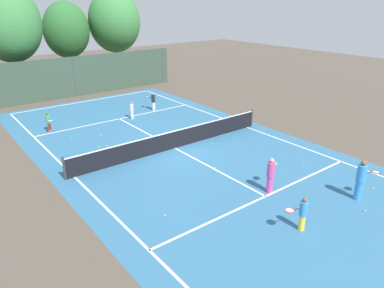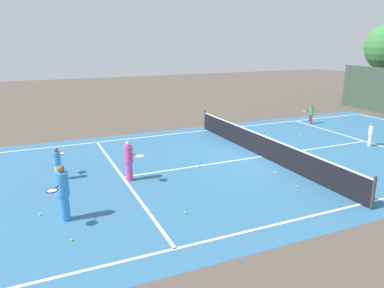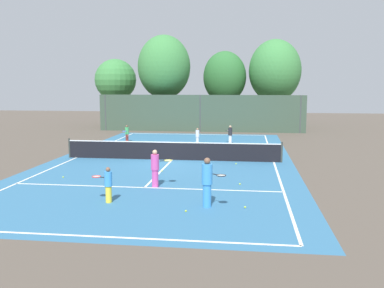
% 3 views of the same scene
% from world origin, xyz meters
% --- Properties ---
extents(ground_plane, '(80.00, 80.00, 0.00)m').
position_xyz_m(ground_plane, '(0.00, 0.00, 0.00)').
color(ground_plane, brown).
extents(court_surface, '(13.00, 25.00, 0.01)m').
position_xyz_m(court_surface, '(0.00, 0.00, 0.00)').
color(court_surface, teal).
rests_on(court_surface, ground_plane).
extents(tennis_net, '(11.90, 0.10, 1.10)m').
position_xyz_m(tennis_net, '(0.00, 0.00, 0.51)').
color(tennis_net, '#333833').
rests_on(tennis_net, ground_plane).
extents(perimeter_fence, '(18.00, 0.12, 3.20)m').
position_xyz_m(perimeter_fence, '(0.00, 14.00, 1.60)').
color(perimeter_fence, '#384C3D').
rests_on(perimeter_fence, ground_plane).
extents(tree_0, '(4.99, 5.24, 8.38)m').
position_xyz_m(tree_0, '(6.62, 19.56, 5.37)').
color(tree_0, brown).
rests_on(tree_0, ground_plane).
extents(tree_2, '(4.20, 3.57, 7.31)m').
position_xyz_m(tree_2, '(1.79, 19.61, 4.78)').
color(tree_2, brown).
rests_on(tree_2, ground_plane).
extents(tree_3, '(4.85, 4.92, 8.60)m').
position_xyz_m(tree_3, '(-3.65, 16.58, 5.67)').
color(tree_3, brown).
rests_on(tree_3, ground_plane).
extents(player_0, '(0.25, 0.25, 1.17)m').
position_xyz_m(player_0, '(0.70, 5.93, 0.60)').
color(player_0, silver).
rests_on(player_0, ground_plane).
extents(player_1, '(0.85, 0.55, 1.27)m').
position_xyz_m(player_1, '(-0.77, -8.66, 0.66)').
color(player_1, yellow).
rests_on(player_1, ground_plane).
extents(player_2, '(0.90, 0.72, 1.70)m').
position_xyz_m(player_2, '(2.75, -8.77, 0.88)').
color(player_2, '#388CD8').
rests_on(player_2, ground_plane).
extents(player_3, '(0.34, 0.83, 1.22)m').
position_xyz_m(player_3, '(-4.47, 6.68, 0.64)').
color(player_3, '#E54C3F').
rests_on(player_3, ground_plane).
extents(player_4, '(0.87, 0.68, 1.53)m').
position_xyz_m(player_4, '(0.41, -6.23, 0.79)').
color(player_4, '#D14799').
rests_on(player_4, ground_plane).
extents(player_5, '(0.53, 0.85, 1.29)m').
position_xyz_m(player_5, '(2.89, 6.76, 0.67)').
color(player_5, silver).
rests_on(player_5, ground_plane).
extents(ball_crate, '(0.48, 0.29, 0.43)m').
position_xyz_m(ball_crate, '(-1.03, 0.80, 0.18)').
color(ball_crate, green).
rests_on(ball_crate, ground_plane).
extents(tennis_ball_0, '(0.07, 0.07, 0.07)m').
position_xyz_m(tennis_ball_0, '(-3.95, 1.91, 0.03)').
color(tennis_ball_0, '#CCE533').
rests_on(tennis_ball_0, ground_plane).
extents(tennis_ball_1, '(0.07, 0.07, 0.07)m').
position_xyz_m(tennis_ball_1, '(-3.17, 2.58, 0.03)').
color(tennis_ball_1, '#CCE533').
rests_on(tennis_ball_1, ground_plane).
extents(tennis_ball_2, '(0.07, 0.07, 0.07)m').
position_xyz_m(tennis_ball_2, '(-4.03, -5.09, 0.03)').
color(tennis_ball_2, '#CCE533').
rests_on(tennis_ball_2, ground_plane).
extents(tennis_ball_3, '(0.07, 0.07, 0.07)m').
position_xyz_m(tennis_ball_3, '(-3.82, 4.85, 0.03)').
color(tennis_ball_3, '#CCE533').
rests_on(tennis_ball_3, ground_plane).
extents(tennis_ball_4, '(0.07, 0.07, 0.07)m').
position_xyz_m(tennis_ball_4, '(3.52, -0.88, 0.03)').
color(tennis_ball_4, '#CCE533').
rests_on(tennis_ball_4, ground_plane).
extents(tennis_ball_5, '(0.07, 0.07, 0.07)m').
position_xyz_m(tennis_ball_5, '(-2.77, 2.44, 0.03)').
color(tennis_ball_5, '#CCE533').
rests_on(tennis_ball_5, ground_plane).
extents(tennis_ball_6, '(0.07, 0.07, 0.07)m').
position_xyz_m(tennis_ball_6, '(-5.23, 6.40, 0.03)').
color(tennis_ball_6, '#CCE533').
rests_on(tennis_ball_6, ground_plane).
extents(tennis_ball_7, '(0.07, 0.07, 0.07)m').
position_xyz_m(tennis_ball_7, '(3.80, -5.40, 0.03)').
color(tennis_ball_7, '#CCE533').
rests_on(tennis_ball_7, ground_plane).
extents(tennis_ball_8, '(0.07, 0.07, 0.07)m').
position_xyz_m(tennis_ball_8, '(-2.32, 4.16, 0.03)').
color(tennis_ball_8, '#CCE533').
rests_on(tennis_ball_8, ground_plane).
extents(tennis_ball_9, '(0.07, 0.07, 0.07)m').
position_xyz_m(tennis_ball_9, '(2.11, -9.43, 0.03)').
color(tennis_ball_9, '#CCE533').
rests_on(tennis_ball_9, ground_plane).
extents(tennis_ball_10, '(0.07, 0.07, 0.07)m').
position_xyz_m(tennis_ball_10, '(0.06, -3.17, 0.03)').
color(tennis_ball_10, '#CCE533').
rests_on(tennis_ball_10, ground_plane).
extents(tennis_ball_11, '(0.07, 0.07, 0.07)m').
position_xyz_m(tennis_ball_11, '(2.00, -0.74, 0.03)').
color(tennis_ball_11, '#CCE533').
rests_on(tennis_ball_11, ground_plane).
extents(tennis_ball_12, '(0.07, 0.07, 0.07)m').
position_xyz_m(tennis_ball_12, '(4.03, -8.75, 0.03)').
color(tennis_ball_12, '#CCE533').
rests_on(tennis_ball_12, ground_plane).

